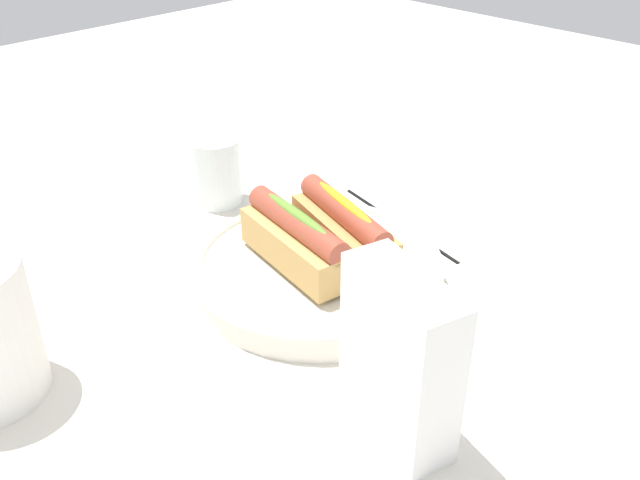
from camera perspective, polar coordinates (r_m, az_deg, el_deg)
name	(u,v)px	position (r m, az deg, el deg)	size (l,w,h in m)	color
ground_plane	(324,286)	(0.76, 0.37, -3.85)	(2.40, 2.40, 0.00)	silver
serving_bowl	(320,268)	(0.75, 0.00, -2.32)	(0.27, 0.27, 0.03)	silver
hotdog_front	(342,227)	(0.74, 1.86, 1.04)	(0.16, 0.09, 0.06)	tan
hotdog_back	(297,240)	(0.72, -1.92, -0.01)	(0.16, 0.07, 0.06)	tan
water_glass	(216,173)	(0.92, -8.61, 5.53)	(0.07, 0.07, 0.09)	white
napkin_box	(400,359)	(0.55, 6.59, -9.71)	(0.11, 0.04, 0.15)	white
chopstick_near	(399,222)	(0.88, 6.53, 1.45)	(0.01, 0.01, 0.22)	black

